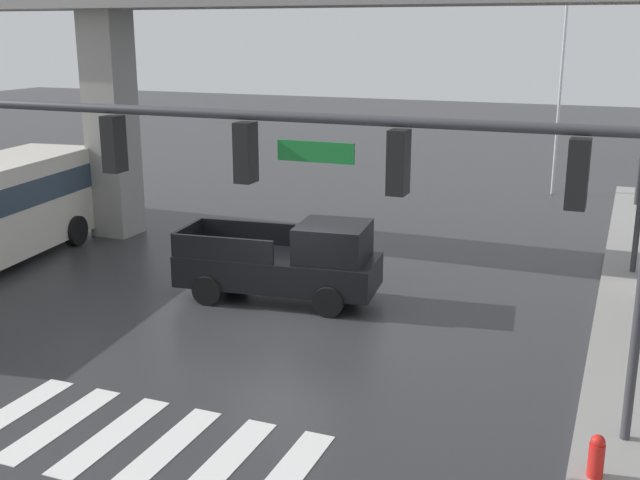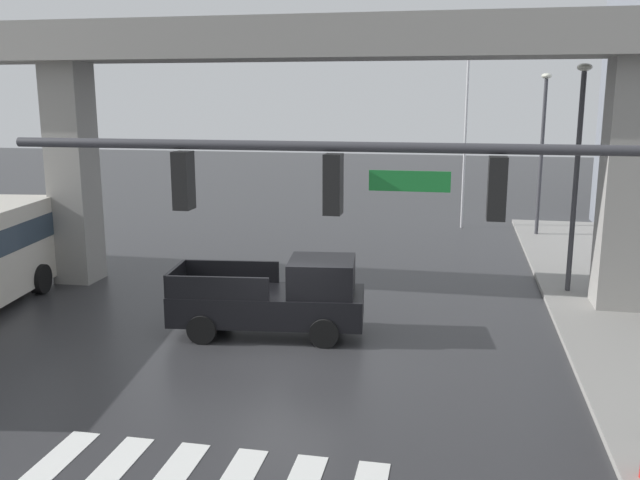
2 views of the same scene
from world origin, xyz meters
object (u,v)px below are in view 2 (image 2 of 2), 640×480
object	(u,v)px
traffic_signal_mast	(507,219)
street_lamp_far_north	(543,136)
street_lamp_mid_block	(578,153)
flagpole	(468,115)
pickup_truck	(279,298)

from	to	relation	value
traffic_signal_mast	street_lamp_far_north	xyz separation A→B (m)	(2.97, 22.43, -0.11)
street_lamp_mid_block	flagpole	size ratio (longest dim) A/B	0.78
street_lamp_mid_block	pickup_truck	bearing A→B (deg)	-146.63
street_lamp_mid_block	street_lamp_far_north	size ratio (longest dim) A/B	1.00
street_lamp_mid_block	flagpole	world-z (taller)	flagpole
street_lamp_mid_block	flagpole	bearing A→B (deg)	106.27
traffic_signal_mast	street_lamp_far_north	world-z (taller)	street_lamp_far_north
traffic_signal_mast	street_lamp_far_north	bearing A→B (deg)	82.44
pickup_truck	street_lamp_mid_block	distance (m)	10.41
street_lamp_far_north	traffic_signal_mast	bearing A→B (deg)	-97.56
street_lamp_far_north	flagpole	xyz separation A→B (m)	(-3.22, 1.66, 0.86)
street_lamp_mid_block	street_lamp_far_north	xyz separation A→B (m)	(0.00, 9.35, 0.00)
traffic_signal_mast	street_lamp_mid_block	world-z (taller)	street_lamp_mid_block
traffic_signal_mast	street_lamp_mid_block	bearing A→B (deg)	77.18
street_lamp_mid_block	street_lamp_far_north	bearing A→B (deg)	90.00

